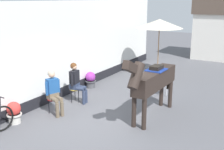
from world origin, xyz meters
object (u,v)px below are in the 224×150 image
at_px(spare_stool_white, 164,85).
at_px(seated_visitor_near, 54,90).
at_px(saddled_horse_center, 153,81).
at_px(flower_planter_nearest, 14,112).
at_px(flower_planter_farthest, 90,79).
at_px(cafe_parasol, 159,24).
at_px(seated_visitor_far, 76,81).

bearing_deg(spare_stool_white, seated_visitor_near, -124.08).
relative_size(saddled_horse_center, flower_planter_nearest, 4.69).
bearing_deg(flower_planter_farthest, saddled_horse_center, -25.13).
bearing_deg(seated_visitor_near, cafe_parasol, 80.20).
xyz_separation_m(flower_planter_nearest, cafe_parasol, (1.56, 7.07, 2.03)).
distance_m(seated_visitor_far, flower_planter_farthest, 1.78).
xyz_separation_m(flower_planter_nearest, spare_stool_white, (2.82, 4.48, 0.07)).
bearing_deg(saddled_horse_center, seated_visitor_far, -178.09).
bearing_deg(flower_planter_farthest, seated_visitor_near, -78.42).
relative_size(flower_planter_nearest, flower_planter_farthest, 1.00).
bearing_deg(cafe_parasol, saddled_horse_center, -70.35).
relative_size(seated_visitor_far, flower_planter_farthest, 2.17).
distance_m(flower_planter_farthest, cafe_parasol, 4.09).
bearing_deg(spare_stool_white, flower_planter_nearest, -122.17).
distance_m(seated_visitor_far, flower_planter_nearest, 2.37).
bearing_deg(spare_stool_white, flower_planter_farthest, -168.46).
distance_m(seated_visitor_near, flower_planter_nearest, 1.30).
relative_size(flower_planter_farthest, cafe_parasol, 0.25).
distance_m(seated_visitor_near, saddled_horse_center, 3.01).
distance_m(seated_visitor_near, cafe_parasol, 6.26).
height_order(saddled_horse_center, flower_planter_farthest, saddled_horse_center).
relative_size(seated_visitor_near, flower_planter_nearest, 2.17).
bearing_deg(seated_visitor_near, seated_visitor_far, 91.24).
height_order(seated_visitor_far, flower_planter_farthest, seated_visitor_far).
relative_size(seated_visitor_near, flower_planter_farthest, 2.17).
bearing_deg(seated_visitor_far, spare_stool_white, 43.79).
xyz_separation_m(seated_visitor_near, spare_stool_white, (2.29, 3.38, -0.38)).
xyz_separation_m(seated_visitor_near, cafe_parasol, (1.03, 5.97, 1.59)).
height_order(flower_planter_nearest, cafe_parasol, cafe_parasol).
bearing_deg(seated_visitor_far, cafe_parasol, 77.61).
height_order(saddled_horse_center, spare_stool_white, saddled_horse_center).
xyz_separation_m(seated_visitor_far, cafe_parasol, (1.06, 4.80, 1.59)).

